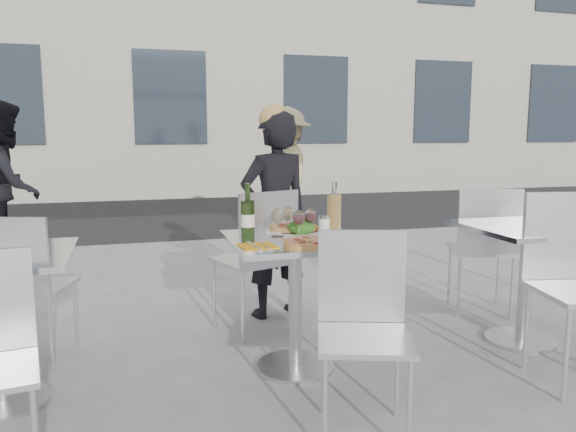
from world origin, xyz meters
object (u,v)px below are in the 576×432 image
object	(u,v)px
side_chair_rfar	(485,241)
sugar_shaker	(324,225)
chair_far	(259,250)
wineglass_red_b	(310,217)
pedestrian_a	(7,186)
pizza_near	(315,242)
chair_near	(363,314)
side_chair_rnear	(573,270)
side_chair_lfar	(24,277)
wineglass_red_a	(299,219)
main_table	(295,276)
pizza_far	(294,228)
carafe	(334,212)
wineglass_white_b	(288,215)
napkin_right	(352,240)
wine_bottle	(248,216)
salad_plate	(301,229)
napkin_left	(258,246)
pedestrian_b	(286,175)
side_table_right	(526,259)
woman_diner	(275,216)
wineglass_white_a	(277,217)

from	to	relation	value
side_chair_rfar	sugar_shaker	size ratio (longest dim) A/B	8.77
chair_far	wineglass_red_b	world-z (taller)	chair_far
sugar_shaker	pedestrian_a	bearing A→B (deg)	126.30
pizza_near	chair_near	bearing A→B (deg)	-81.51
side_chair_rfar	side_chair_rnear	world-z (taller)	side_chair_rnear
side_chair_lfar	wineglass_red_a	bearing A→B (deg)	179.68
main_table	wineglass_red_a	world-z (taller)	wineglass_red_a
pizza_near	pizza_far	world-z (taller)	pizza_far
pizza_far	carafe	distance (m)	0.26
sugar_shaker	side_chair_rnear	bearing A→B (deg)	-24.35
chair_near	pedestrian_a	world-z (taller)	pedestrian_a
chair_far	side_chair_rnear	size ratio (longest dim) A/B	0.96
wineglass_white_b	napkin_right	size ratio (longest dim) A/B	0.76
chair_far	wineglass_white_b	world-z (taller)	chair_far
wine_bottle	napkin_right	xyz separation A→B (m)	(0.51, -0.26, -0.11)
side_chair_rnear	salad_plate	bearing A→B (deg)	168.45
side_chair_rnear	wineglass_red_b	distance (m)	1.44
napkin_left	napkin_right	bearing A→B (deg)	-4.01
wineglass_red_a	pedestrian_b	bearing A→B (deg)	75.23
pedestrian_a	wineglass_red_a	xyz separation A→B (m)	(2.00, -3.04, 0.05)
wineglass_red_a	pizza_far	bearing A→B (deg)	80.09
side_chair_lfar	pizza_far	world-z (taller)	side_chair_lfar
wine_bottle	side_chair_rnear	bearing A→B (deg)	-19.92
side_table_right	wineglass_red_a	world-z (taller)	wineglass_red_a
side_chair_rnear	napkin_left	xyz separation A→B (m)	(-1.66, 0.32, 0.16)
napkin_left	woman_diner	bearing A→B (deg)	65.08
carafe	napkin_left	size ratio (longest dim) A/B	1.45
side_table_right	side_chair_rnear	distance (m)	0.50
side_chair_rnear	pizza_near	xyz separation A→B (m)	(-1.37, 0.29, 0.17)
wine_bottle	carafe	xyz separation A→B (m)	(0.51, 0.00, 0.00)
main_table	wine_bottle	world-z (taller)	wine_bottle
wineglass_white_a	wineglass_red_b	size ratio (longest dim) A/B	1.00
wine_bottle	wineglass_red_b	bearing A→B (deg)	-13.24
side_chair_lfar	napkin_right	world-z (taller)	side_chair_lfar
pedestrian_b	wine_bottle	bearing A→B (deg)	-14.32
chair_near	woman_diner	xyz separation A→B (m)	(0.02, 1.61, 0.21)
pizza_far	wineglass_red_b	size ratio (longest dim) A/B	2.08
pedestrian_a	wine_bottle	world-z (taller)	pedestrian_a
side_chair_rfar	wine_bottle	world-z (taller)	wine_bottle
chair_near	wineglass_white_a	bearing A→B (deg)	123.58
carafe	napkin_right	distance (m)	0.28
side_table_right	woman_diner	size ratio (longest dim) A/B	0.51
wine_bottle	side_chair_rfar	bearing A→B (deg)	12.64
chair_near	wine_bottle	world-z (taller)	wine_bottle
pizza_near	napkin_left	bearing A→B (deg)	173.72
main_table	pizza_far	world-z (taller)	pizza_far
pizza_near	side_chair_lfar	bearing A→B (deg)	155.90
main_table	carafe	size ratio (longest dim) A/B	2.59
side_chair_rnear	side_table_right	bearing A→B (deg)	90.54
napkin_left	side_chair_rfar	bearing A→B (deg)	14.55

